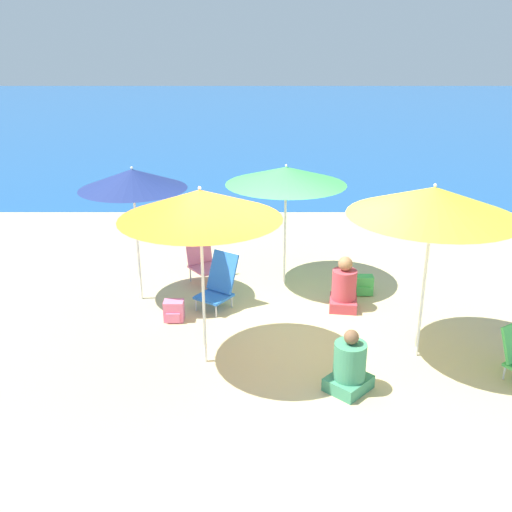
% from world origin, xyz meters
% --- Properties ---
extents(ground_plane, '(60.00, 60.00, 0.00)m').
position_xyz_m(ground_plane, '(0.00, 0.00, 0.00)').
color(ground_plane, '#D1BA89').
extents(sea_water, '(60.00, 40.00, 0.01)m').
position_xyz_m(sea_water, '(0.00, 26.38, 0.00)').
color(sea_water, '#1E5699').
rests_on(sea_water, ground).
extents(beach_umbrella_yellow, '(2.01, 2.01, 2.27)m').
position_xyz_m(beach_umbrella_yellow, '(1.72, -0.16, 2.05)').
color(beach_umbrella_yellow, white).
rests_on(beach_umbrella_yellow, ground).
extents(beach_umbrella_green, '(1.91, 1.91, 2.01)m').
position_xyz_m(beach_umbrella_green, '(0.12, 2.19, 1.83)').
color(beach_umbrella_green, white).
rests_on(beach_umbrella_green, ground).
extents(beach_umbrella_orange, '(1.91, 1.91, 2.27)m').
position_xyz_m(beach_umbrella_orange, '(-0.99, -0.30, 2.06)').
color(beach_umbrella_orange, white).
rests_on(beach_umbrella_orange, ground).
extents(beach_umbrella_navy, '(1.59, 1.59, 2.10)m').
position_xyz_m(beach_umbrella_navy, '(-2.15, 1.58, 1.91)').
color(beach_umbrella_navy, white).
rests_on(beach_umbrella_navy, ground).
extents(beach_chair_pink, '(0.71, 0.74, 0.93)m').
position_xyz_m(beach_chair_pink, '(-1.25, 2.29, 0.45)').
color(beach_chair_pink, silver).
rests_on(beach_chair_pink, ground).
extents(beach_chair_blue, '(0.70, 0.73, 0.82)m').
position_xyz_m(beach_chair_blue, '(-0.91, 1.30, 0.39)').
color(beach_chair_blue, silver).
rests_on(beach_chair_blue, ground).
extents(person_seated_near, '(0.63, 0.63, 0.77)m').
position_xyz_m(person_seated_near, '(0.72, -0.92, 0.30)').
color(person_seated_near, '#3F8C66').
rests_on(person_seated_near, ground).
extents(person_seated_far, '(0.47, 0.53, 0.83)m').
position_xyz_m(person_seated_far, '(0.97, 1.23, 0.33)').
color(person_seated_far, '#BF3F4C').
rests_on(person_seated_far, ground).
extents(backpack_green, '(0.31, 0.21, 0.31)m').
position_xyz_m(backpack_green, '(1.35, 1.74, 0.15)').
color(backpack_green, '#47B756').
rests_on(backpack_green, ground).
extents(backpack_pink, '(0.29, 0.23, 0.31)m').
position_xyz_m(backpack_pink, '(-1.54, 0.82, 0.15)').
color(backpack_pink, pink).
rests_on(backpack_pink, ground).
extents(seagull, '(0.27, 0.11, 0.23)m').
position_xyz_m(seagull, '(-1.33, 5.82, 0.14)').
color(seagull, gold).
rests_on(seagull, ground).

